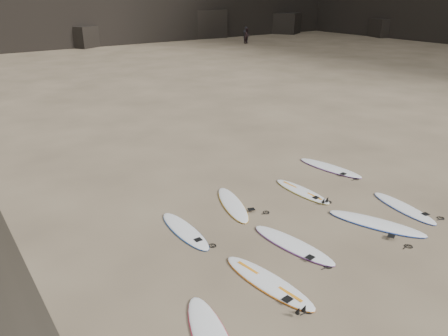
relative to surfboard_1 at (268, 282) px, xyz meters
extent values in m
plane|color=#897559|center=(2.60, 0.42, -0.05)|extent=(240.00, 240.00, 0.00)
cube|color=black|center=(10.60, 45.42, 1.12)|extent=(4.23, 4.46, 2.33)
cube|color=black|center=(27.60, 46.42, 1.75)|extent=(5.95, 5.19, 3.59)
cube|color=black|center=(40.60, 44.42, 1.39)|extent=(5.31, 5.56, 2.88)
cube|color=black|center=(48.60, 32.42, 1.16)|extent=(4.39, 4.01, 2.41)
ellipsoid|color=white|center=(0.00, 0.00, 0.00)|extent=(0.95, 2.72, 0.10)
ellipsoid|color=white|center=(1.56, 0.83, 0.00)|extent=(0.99, 2.68, 0.09)
ellipsoid|color=white|center=(4.29, 0.29, 0.00)|extent=(1.69, 2.81, 0.10)
ellipsoid|color=white|center=(5.80, 0.42, -0.01)|extent=(0.93, 2.44, 0.09)
ellipsoid|color=white|center=(-0.41, 3.09, 0.00)|extent=(0.64, 2.43, 0.09)
ellipsoid|color=white|center=(1.62, 3.61, 0.00)|extent=(1.37, 2.55, 0.09)
ellipsoid|color=white|center=(4.06, 3.06, -0.01)|extent=(0.63, 2.35, 0.08)
ellipsoid|color=white|center=(6.36, 3.93, 0.00)|extent=(1.04, 2.72, 0.10)
imported|color=black|center=(28.55, 37.96, 0.91)|extent=(0.81, 0.67, 1.92)
imported|color=black|center=(28.17, 37.18, 0.86)|extent=(1.09, 1.00, 1.81)
camera|label=1|loc=(-5.56, -6.18, 6.24)|focal=35.00mm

